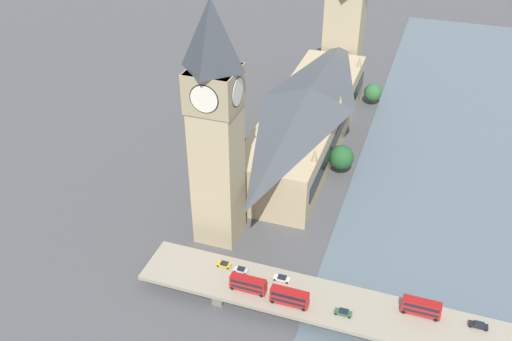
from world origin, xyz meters
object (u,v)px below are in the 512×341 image
(car_northbound_mid, at_px, (241,270))
(car_southbound_tail, at_px, (282,278))
(victoria_tower, at_px, (344,29))
(road_bridge, at_px, (423,328))
(double_decker_bus_rear, at_px, (248,284))
(car_northbound_lead, at_px, (224,264))
(double_decker_bus_mid, at_px, (421,307))
(car_southbound_mid, at_px, (479,325))
(double_decker_bus_lead, at_px, (289,297))
(car_southbound_extra, at_px, (343,312))
(parliament_hall, at_px, (308,117))
(clock_tower, at_px, (215,123))

(car_northbound_mid, relative_size, car_southbound_tail, 0.87)
(victoria_tower, relative_size, road_bridge, 0.35)
(double_decker_bus_rear, relative_size, car_northbound_mid, 2.56)
(car_northbound_lead, bearing_deg, victoria_tower, -91.26)
(double_decker_bus_mid, height_order, car_southbound_tail, double_decker_bus_mid)
(car_southbound_mid, bearing_deg, road_bridge, 16.74)
(car_northbound_mid, relative_size, car_southbound_mid, 0.84)
(double_decker_bus_lead, relative_size, double_decker_bus_mid, 1.04)
(car_northbound_mid, height_order, car_southbound_extra, car_southbound_extra)
(car_northbound_lead, relative_size, car_southbound_mid, 0.84)
(parliament_hall, xyz_separation_m, car_northbound_lead, (3.31, 82.35, -6.80))
(car_northbound_mid, distance_m, car_southbound_tail, 12.09)
(car_northbound_lead, relative_size, car_northbound_mid, 1.01)
(victoria_tower, xyz_separation_m, car_southbound_mid, (-66.91, 147.90, -20.09))
(car_northbound_lead, height_order, car_southbound_mid, car_southbound_mid)
(parliament_hall, relative_size, car_southbound_mid, 22.21)
(victoria_tower, bearing_deg, car_southbound_extra, 102.09)
(parliament_hall, distance_m, car_southbound_mid, 106.20)
(parliament_hall, xyz_separation_m, double_decker_bus_mid, (-52.26, 82.65, -4.76))
(double_decker_bus_lead, relative_size, car_southbound_extra, 2.32)
(car_southbound_mid, xyz_separation_m, car_southbound_tail, (52.66, 0.20, 0.00))
(road_bridge, xyz_separation_m, double_decker_bus_lead, (34.89, 4.13, 3.69))
(double_decker_bus_mid, xyz_separation_m, car_northbound_mid, (50.14, 0.30, -1.99))
(clock_tower, relative_size, double_decker_bus_rear, 7.51)
(victoria_tower, bearing_deg, clock_tower, 84.66)
(car_southbound_extra, bearing_deg, car_southbound_tail, -19.80)
(victoria_tower, xyz_separation_m, double_decker_bus_lead, (-18.71, 156.03, -18.06))
(double_decker_bus_rear, bearing_deg, double_decker_bus_mid, -171.74)
(road_bridge, distance_m, double_decker_bus_rear, 47.22)
(car_northbound_mid, height_order, car_southbound_mid, car_southbound_mid)
(double_decker_bus_mid, distance_m, car_southbound_mid, 14.73)
(victoria_tower, xyz_separation_m, car_northbound_mid, (-2.17, 148.60, -20.12))
(parliament_hall, relative_size, car_southbound_tail, 23.13)
(double_decker_bus_lead, bearing_deg, double_decker_bus_mid, -167.05)
(parliament_hall, bearing_deg, road_bridge, 121.83)
(double_decker_bus_lead, distance_m, car_southbound_tail, 9.32)
(road_bridge, relative_size, car_southbound_mid, 32.78)
(clock_tower, bearing_deg, double_decker_bus_rear, 126.08)
(road_bridge, height_order, car_southbound_tail, car_southbound_tail)
(parliament_hall, height_order, victoria_tower, victoria_tower)
(parliament_hall, height_order, road_bridge, parliament_hall)
(double_decker_bus_lead, height_order, double_decker_bus_mid, double_decker_bus_lead)
(car_southbound_mid, bearing_deg, car_northbound_lead, 0.08)
(road_bridge, height_order, car_southbound_extra, car_southbound_extra)
(double_decker_bus_rear, relative_size, car_southbound_mid, 2.14)
(double_decker_bus_lead, height_order, car_northbound_lead, double_decker_bus_lead)
(double_decker_bus_lead, bearing_deg, clock_tower, -40.98)
(road_bridge, xyz_separation_m, car_southbound_mid, (-13.31, -4.00, 1.66))
(double_decker_bus_lead, xyz_separation_m, car_southbound_extra, (-14.49, -1.11, -2.00))
(road_bridge, distance_m, car_northbound_mid, 51.56)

